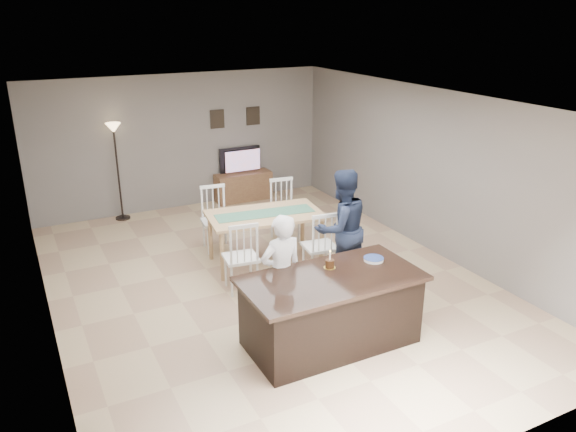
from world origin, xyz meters
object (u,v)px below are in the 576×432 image
tv_console (243,187)px  television (241,160)px  man (341,229)px  plate_stack (374,259)px  woman (281,274)px  kitchen_island (331,310)px  floor_lamp (115,145)px  birthday_cake (330,264)px  dining_table (265,222)px

tv_console → television: 0.57m
man → plate_stack: size_ratio=6.99×
television → woman: bearing=72.6°
kitchen_island → floor_lamp: size_ratio=1.14×
woman → tv_console: bearing=-110.8°
kitchen_island → woman: (-0.39, 0.55, 0.33)m
kitchen_island → floor_lamp: bearing=103.7°
television → man: (-0.25, -4.34, 0.02)m
woman → plate_stack: 1.17m
woman → birthday_cake: woman is taller
television → plate_stack: bearing=84.8°
television → plate_stack: television is taller
kitchen_island → tv_console: 5.70m
man → birthday_cake: 1.37m
kitchen_island → floor_lamp: floor_lamp is taller
television → man: size_ratio=0.52×
kitchen_island → man: (0.95, 1.30, 0.43)m
television → man: bearing=86.7°
tv_console → woman: (-1.59, -5.02, 0.48)m
birthday_cake → plate_stack: birthday_cake is taller
plate_stack → floor_lamp: 5.84m
tv_console → floor_lamp: (-2.56, 0.02, 1.16)m
tv_console → man: man is taller
birthday_cake → dining_table: bearing=85.5°
floor_lamp → plate_stack: bearing=-69.2°
tv_console → man: size_ratio=0.68×
television → tv_console: bearing=90.0°
tv_console → dining_table: dining_table is taller
birthday_cake → floor_lamp: (-1.46, 5.37, 0.51)m
woman → birthday_cake: (0.50, -0.33, 0.17)m
woman → plate_stack: woman is taller
tv_console → television: (0.00, 0.07, 0.56)m
kitchen_island → tv_console: (1.20, 5.57, -0.15)m
man → plate_stack: (-0.25, -1.15, 0.04)m
floor_lamp → kitchen_island: bearing=-76.3°
tv_console → floor_lamp: 2.81m
television → dining_table: (-0.92, -3.15, -0.17)m
tv_console → plate_stack: plate_stack is taller
kitchen_island → dining_table: size_ratio=0.97×
television → woman: 5.33m
television → floor_lamp: bearing=1.1°
tv_console → birthday_cake: birthday_cake is taller
man → floor_lamp: floor_lamp is taller
man → dining_table: 1.38m
television → birthday_cake: size_ratio=3.98×
dining_table → floor_lamp: 3.59m
television → plate_stack: (-0.50, -5.49, 0.06)m
man → floor_lamp: size_ratio=0.94×
birthday_cake → floor_lamp: 5.58m
woman → floor_lamp: bearing=-82.4°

